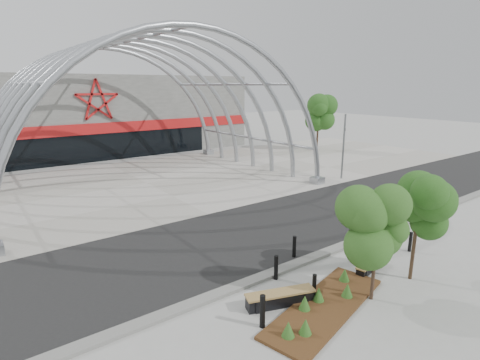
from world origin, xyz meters
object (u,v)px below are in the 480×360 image
street_tree_1 (419,208)px  bollard_2 (276,267)px  signal_pole (343,146)px  bench_0 (280,299)px  bench_1 (370,266)px  street_tree_0 (378,225)px

street_tree_1 → bollard_2: (-4.04, 2.95, -2.30)m
signal_pole → street_tree_1: signal_pole is taller
bench_0 → bench_1: size_ratio=1.30×
street_tree_1 → signal_pole: bearing=47.9°
street_tree_0 → bench_1: bearing=36.3°
bench_0 → bollard_2: (1.03, 1.35, 0.23)m
street_tree_1 → bench_1: 2.97m
signal_pole → bollard_2: 16.84m
street_tree_0 → bench_0: street_tree_0 is taller
bollard_2 → bench_1: bearing=-26.1°
signal_pole → bench_0: bearing=-147.4°
signal_pole → street_tree_1: size_ratio=1.28×
street_tree_0 → bollard_2: bearing=120.2°
street_tree_0 → bench_0: (-2.72, 1.55, -2.40)m
signal_pole → bench_0: (-15.41, -9.86, -2.34)m
signal_pole → bench_1: bearing=-137.3°
signal_pole → bench_0: signal_pole is taller
signal_pole → bollard_2: bearing=-149.4°
street_tree_0 → bollard_2: size_ratio=3.91×
street_tree_0 → bench_1: 3.24m
street_tree_1 → bench_0: size_ratio=1.64×
street_tree_1 → street_tree_0: bearing=179.0°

